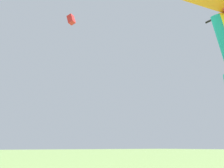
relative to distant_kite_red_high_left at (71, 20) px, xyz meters
name	(u,v)px	position (x,y,z in m)	size (l,w,h in m)	color
distant_kite_red_high_left	(71,20)	(0.00, 0.00, 0.00)	(0.89, 0.92, 1.00)	red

